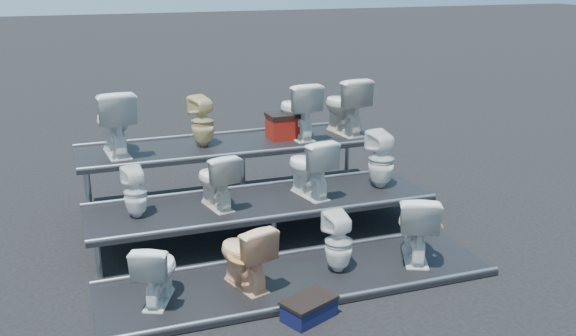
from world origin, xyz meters
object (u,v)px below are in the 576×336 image
object	(u,v)px
toilet_2	(339,242)
toilet_5	(216,180)
toilet_11	(345,105)
step_stool	(309,310)
toilet_7	(381,159)
toilet_3	(416,225)
toilet_6	(309,167)
toilet_4	(135,192)
red_crate	(284,128)
toilet_8	(114,122)
toilet_9	(203,121)
toilet_0	(157,271)
toilet_10	(298,110)
toilet_1	(245,255)

from	to	relation	value
toilet_2	toilet_5	distance (m)	1.70
toilet_11	step_stool	distance (m)	3.99
toilet_7	toilet_3	bearing A→B (deg)	69.70
toilet_7	toilet_11	size ratio (longest dim) A/B	0.89
toilet_3	toilet_7	distance (m)	1.37
toilet_6	toilet_11	world-z (taller)	toilet_11
toilet_4	red_crate	size ratio (longest dim) A/B	1.37
toilet_3	toilet_4	world-z (taller)	toilet_4
toilet_4	step_stool	size ratio (longest dim) A/B	1.21
toilet_2	toilet_8	xyz separation A→B (m)	(-2.03, 2.60, 0.90)
toilet_11	red_crate	bearing A→B (deg)	-8.07
toilet_6	toilet_9	world-z (taller)	toilet_9
toilet_4	toilet_0	bearing A→B (deg)	79.79
toilet_7	toilet_8	distance (m)	3.48
toilet_11	step_stool	world-z (taller)	toilet_11
red_crate	step_stool	xyz separation A→B (m)	(-0.92, -3.34, -0.93)
toilet_5	toilet_7	xyz separation A→B (m)	(2.19, 0.00, 0.03)
toilet_9	toilet_10	distance (m)	1.37
toilet_2	toilet_1	bearing A→B (deg)	-5.62
toilet_6	toilet_10	world-z (taller)	toilet_10
toilet_4	toilet_10	world-z (taller)	toilet_10
toilet_8	toilet_0	bearing A→B (deg)	87.20
toilet_8	toilet_11	bearing A→B (deg)	175.08
toilet_4	toilet_1	bearing A→B (deg)	113.95
toilet_1	step_stool	size ratio (longest dim) A/B	1.43
toilet_1	toilet_10	bearing A→B (deg)	-137.67
red_crate	toilet_10	bearing A→B (deg)	-7.29
toilet_1	red_crate	distance (m)	3.00
toilet_1	toilet_3	world-z (taller)	toilet_3
toilet_5	toilet_10	bearing A→B (deg)	-150.81
toilet_9	toilet_6	bearing A→B (deg)	107.85
toilet_9	toilet_10	bearing A→B (deg)	159.06
toilet_11	red_crate	world-z (taller)	toilet_11
toilet_2	toilet_9	distance (m)	2.86
toilet_3	toilet_8	bearing A→B (deg)	-17.23
red_crate	toilet_8	bearing A→B (deg)	178.79
toilet_5	toilet_4	bearing A→B (deg)	-11.39
toilet_8	toilet_11	size ratio (longest dim) A/B	1.03
toilet_4	toilet_10	size ratio (longest dim) A/B	0.74
toilet_9	toilet_10	xyz separation A→B (m)	(1.37, 0.00, 0.06)
toilet_1	toilet_10	world-z (taller)	toilet_10
toilet_2	toilet_10	distance (m)	2.79
toilet_4	toilet_11	distance (m)	3.48
toilet_0	toilet_11	world-z (taller)	toilet_11
toilet_2	step_stool	xyz separation A→B (m)	(-0.62, -0.72, -0.30)
toilet_4	toilet_11	size ratio (longest dim) A/B	0.71
step_stool	toilet_0	bearing A→B (deg)	127.72
toilet_1	toilet_0	bearing A→B (deg)	-16.95
toilet_0	toilet_2	size ratio (longest dim) A/B	0.96
toilet_0	toilet_6	bearing A→B (deg)	-123.90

